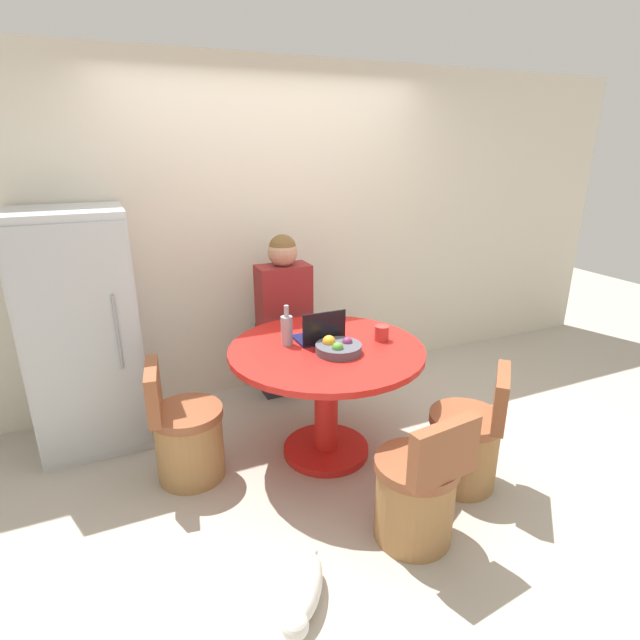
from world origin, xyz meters
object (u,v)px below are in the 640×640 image
object	(u,v)px
laptop	(320,334)
cat	(304,592)
chair_near_camera	(417,494)
dining_table	(326,377)
refrigerator	(83,332)
bottle	(287,330)
chair_near_right_corner	(466,444)
fruit_bowl	(338,348)
person_seated	(282,311)
chair_left_side	(186,438)

from	to	relation	value
laptop	cat	world-z (taller)	laptop
chair_near_camera	laptop	world-z (taller)	laptop
dining_table	laptop	distance (m)	0.28
refrigerator	bottle	xyz separation A→B (m)	(1.19, -0.68, 0.07)
chair_near_right_corner	bottle	distance (m)	1.30
dining_table	chair_near_camera	distance (m)	0.95
chair_near_camera	bottle	bearing A→B (deg)	-79.76
laptop	cat	bearing A→B (deg)	62.68
chair_near_right_corner	chair_near_camera	world-z (taller)	same
fruit_bowl	refrigerator	bearing A→B (deg)	146.77
dining_table	cat	bearing A→B (deg)	-119.60
bottle	chair_near_right_corner	bearing A→B (deg)	-42.41
dining_table	person_seated	world-z (taller)	person_seated
laptop	fruit_bowl	xyz separation A→B (m)	(0.02, -0.22, -0.01)
refrigerator	fruit_bowl	size ratio (longest dim) A/B	5.67
refrigerator	cat	bearing A→B (deg)	-66.82
chair_near_camera	fruit_bowl	distance (m)	0.96
dining_table	chair_near_right_corner	world-z (taller)	dining_table
fruit_bowl	bottle	distance (m)	0.35
refrigerator	laptop	distance (m)	1.57
bottle	person_seated	bearing A→B (deg)	72.39
chair_near_camera	chair_left_side	bearing A→B (deg)	-52.33
cat	chair_near_right_corner	bearing A→B (deg)	142.01
chair_left_side	laptop	bearing A→B (deg)	-82.88
refrigerator	chair_left_side	xyz separation A→B (m)	(0.51, -0.70, -0.53)
dining_table	chair_near_camera	bearing A→B (deg)	-83.37
person_seated	chair_near_camera	bearing A→B (deg)	93.09
chair_near_right_corner	fruit_bowl	size ratio (longest dim) A/B	2.71
refrigerator	chair_left_side	size ratio (longest dim) A/B	2.09
refrigerator	dining_table	bearing A→B (deg)	-30.60
chair_near_right_corner	chair_near_camera	bearing A→B (deg)	-19.33
chair_left_side	bottle	bearing A→B (deg)	-80.47
dining_table	fruit_bowl	bearing A→B (deg)	-75.67
fruit_bowl	person_seated	bearing A→B (deg)	91.03
refrigerator	dining_table	size ratio (longest dim) A/B	1.30
chair_near_right_corner	chair_near_camera	size ratio (longest dim) A/B	1.00
chair_left_side	bottle	world-z (taller)	bottle
refrigerator	person_seated	xyz separation A→B (m)	(1.41, 0.01, -0.05)
dining_table	laptop	xyz separation A→B (m)	(0.00, 0.11, 0.26)
person_seated	bottle	size ratio (longest dim) A/B	5.19
person_seated	cat	xyz separation A→B (m)	(-0.61, -1.89, -0.67)
chair_near_right_corner	cat	xyz separation A→B (m)	(-1.24, -0.41, -0.19)
refrigerator	cat	size ratio (longest dim) A/B	3.48
chair_near_camera	fruit_bowl	bearing A→B (deg)	-91.07
chair_left_side	fruit_bowl	distance (m)	1.09
bottle	cat	size ratio (longest dim) A/B	0.57
chair_left_side	laptop	xyz separation A→B (m)	(0.90, -0.01, 0.55)
chair_near_camera	chair_left_side	xyz separation A→B (m)	(-1.00, 1.02, 0.00)
bottle	cat	distance (m)	1.48
refrigerator	fruit_bowl	xyz separation A→B (m)	(1.43, -0.93, 0.00)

